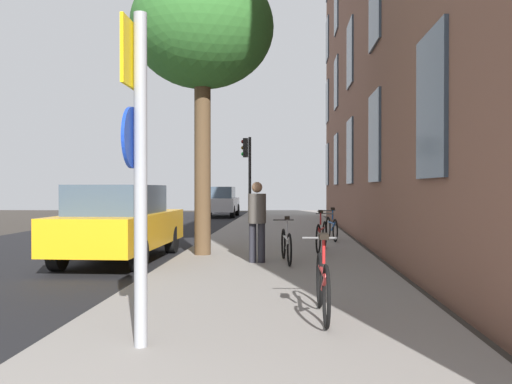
# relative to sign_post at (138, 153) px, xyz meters

# --- Properties ---
(ground_plane) EXTENTS (41.80, 41.80, 0.00)m
(ground_plane) POSITION_rel_sign_post_xyz_m (-2.39, 11.06, -1.89)
(ground_plane) COLOR #332D28
(road_asphalt) EXTENTS (7.00, 38.00, 0.01)m
(road_asphalt) POSITION_rel_sign_post_xyz_m (-4.49, 11.06, -1.88)
(road_asphalt) COLOR black
(road_asphalt) RESTS_ON ground
(sidewalk) EXTENTS (4.20, 38.00, 0.12)m
(sidewalk) POSITION_rel_sign_post_xyz_m (1.11, 11.06, -1.83)
(sidewalk) COLOR gray
(sidewalk) RESTS_ON ground
(sign_post) EXTENTS (0.16, 0.60, 3.04)m
(sign_post) POSITION_rel_sign_post_xyz_m (0.00, 0.00, 0.00)
(sign_post) COLOR gray
(sign_post) RESTS_ON sidewalk
(traffic_light) EXTENTS (0.43, 0.24, 3.59)m
(traffic_light) POSITION_rel_sign_post_xyz_m (-0.31, 17.68, 0.69)
(traffic_light) COLOR black
(traffic_light) RESTS_ON sidewalk
(tree_near) EXTENTS (3.10, 3.10, 6.25)m
(tree_near) POSITION_rel_sign_post_xyz_m (-0.48, 6.75, 3.11)
(tree_near) COLOR #4C3823
(tree_near) RESTS_ON sidewalk
(bicycle_0) EXTENTS (0.42, 1.64, 0.95)m
(bicycle_0) POSITION_rel_sign_post_xyz_m (1.76, 1.21, -1.40)
(bicycle_0) COLOR black
(bicycle_0) RESTS_ON sidewalk
(bicycle_1) EXTENTS (0.42, 1.69, 0.91)m
(bicycle_1) POSITION_rel_sign_post_xyz_m (1.34, 5.62, -1.42)
(bicycle_1) COLOR black
(bicycle_1) RESTS_ON sidewalk
(bicycle_2) EXTENTS (0.50, 1.72, 0.95)m
(bicycle_2) POSITION_rel_sign_post_xyz_m (2.15, 7.50, -1.40)
(bicycle_2) COLOR black
(bicycle_2) RESTS_ON sidewalk
(bicycle_3) EXTENTS (0.42, 1.64, 0.91)m
(bicycle_3) POSITION_rel_sign_post_xyz_m (2.59, 10.11, -1.42)
(bicycle_3) COLOR black
(bicycle_3) RESTS_ON sidewalk
(pedestrian_0) EXTENTS (0.35, 0.35, 1.57)m
(pedestrian_0) POSITION_rel_sign_post_xyz_m (0.78, 5.57, -0.88)
(pedestrian_0) COLOR #26262D
(pedestrian_0) RESTS_ON sidewalk
(car_0) EXTENTS (1.80, 4.47, 1.62)m
(car_0) POSITION_rel_sign_post_xyz_m (-2.17, 6.38, -1.05)
(car_0) COLOR orange
(car_0) RESTS_ON road_asphalt
(car_1) EXTENTS (1.79, 4.04, 1.62)m
(car_1) POSITION_rel_sign_post_xyz_m (-2.24, 23.93, -1.05)
(car_1) COLOR #B7B7BC
(car_1) RESTS_ON road_asphalt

